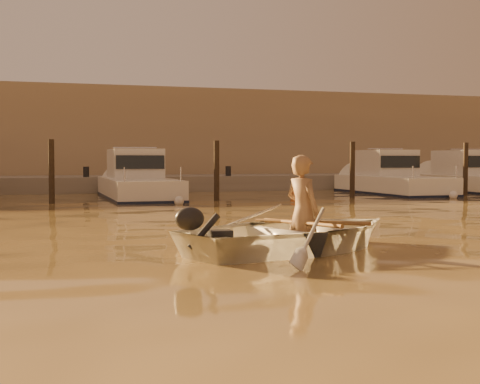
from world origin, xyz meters
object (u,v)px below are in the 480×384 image
object	(u,v)px
moored_boat_4	(393,178)
moored_boat_2	(138,180)
person	(303,212)
moored_boat_5	(476,177)
dinghy	(298,232)
waterfront_building	(154,139)

from	to	relation	value
moored_boat_4	moored_boat_2	bearing A→B (deg)	180.00
person	moored_boat_4	world-z (taller)	moored_boat_4
moored_boat_2	person	bearing A→B (deg)	-88.31
person	moored_boat_5	bearing A→B (deg)	-65.41
dinghy	moored_boat_4	bearing A→B (deg)	-56.14
person	moored_boat_5	xyz separation A→B (m)	(13.72, 14.21, 0.05)
dinghy	moored_boat_4	world-z (taller)	moored_boat_4
moored_boat_5	moored_boat_2	bearing A→B (deg)	180.00
moored_boat_5	waterfront_building	distance (m)	16.11
moored_boat_4	moored_boat_5	bearing A→B (deg)	0.00
person	moored_boat_2	size ratio (longest dim) A/B	0.24
moored_boat_4	moored_boat_5	world-z (taller)	same
person	waterfront_building	distance (m)	25.36
dinghy	moored_boat_4	distance (m)	17.34
moored_boat_2	moored_boat_5	bearing A→B (deg)	0.00
dinghy	moored_boat_5	size ratio (longest dim) A/B	0.51
moored_boat_5	waterfront_building	xyz separation A→B (m)	(-11.63, 11.00, 1.77)
moored_boat_4	waterfront_building	size ratio (longest dim) A/B	0.15
dinghy	waterfront_building	world-z (taller)	waterfront_building
dinghy	moored_boat_5	distance (m)	19.85
person	moored_boat_2	distance (m)	14.22
moored_boat_2	waterfront_building	size ratio (longest dim) A/B	0.16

